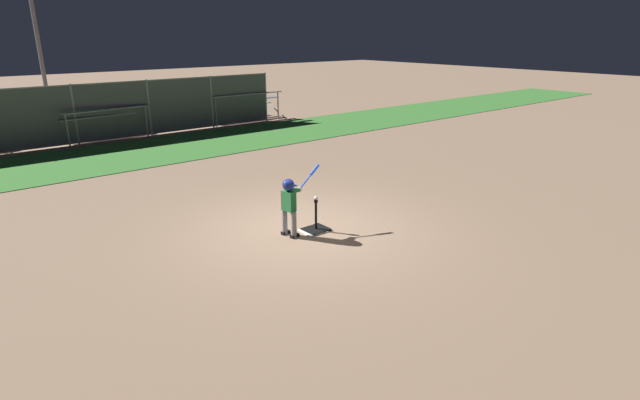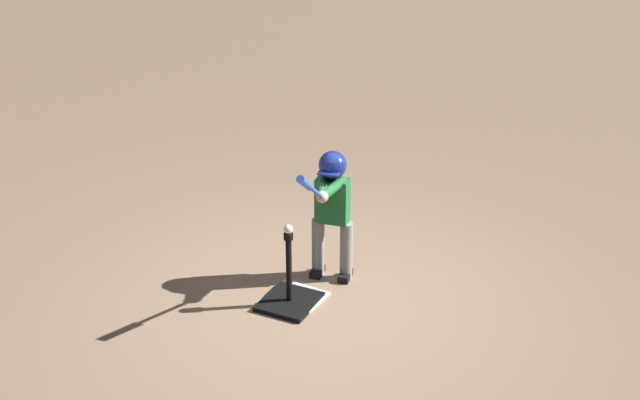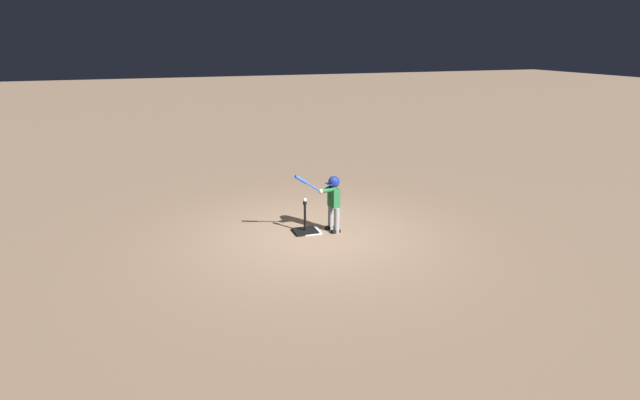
{
  "view_description": "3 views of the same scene",
  "coord_description": "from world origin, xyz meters",
  "views": [
    {
      "loc": [
        -5.62,
        -7.34,
        3.72
      ],
      "look_at": [
        0.21,
        -0.22,
        0.61
      ],
      "focal_mm": 28.0,
      "sensor_mm": 36.0,
      "label": 1
    },
    {
      "loc": [
        5.54,
        2.7,
        3.77
      ],
      "look_at": [
        -0.19,
        -0.1,
        0.83
      ],
      "focal_mm": 50.0,
      "sensor_mm": 36.0,
      "label": 2
    },
    {
      "loc": [
        2.88,
        8.67,
        3.68
      ],
      "look_at": [
        -0.15,
        -0.06,
        0.7
      ],
      "focal_mm": 28.0,
      "sensor_mm": 36.0,
      "label": 3
    }
  ],
  "objects": [
    {
      "name": "batting_tee",
      "position": [
        0.11,
        -0.22,
        0.08
      ],
      "size": [
        0.46,
        0.42,
        0.64
      ],
      "color": "black",
      "rests_on": "ground_plane"
    },
    {
      "name": "ground_plane",
      "position": [
        0.0,
        0.0,
        0.0
      ],
      "size": [
        90.0,
        90.0,
        0.0
      ],
      "primitive_type": "plane",
      "color": "#93755B"
    },
    {
      "name": "backstop_fence",
      "position": [
        -0.0,
        11.18,
        1.08
      ],
      "size": [
        13.05,
        0.08,
        2.07
      ],
      "color": "#9E9EA3",
      "rests_on": "ground_plane"
    },
    {
      "name": "field_light_pole",
      "position": [
        0.05,
        21.94,
        4.95
      ],
      "size": [
        1.76,
        0.44,
        7.42
      ],
      "color": "slate",
      "rests_on": "ground_plane"
    },
    {
      "name": "bleachers_left_center",
      "position": [
        -0.39,
        12.1,
        0.58
      ],
      "size": [
        3.26,
        2.87,
        1.18
      ],
      "color": "#93969E",
      "rests_on": "ground_plane"
    },
    {
      "name": "grass_outfield_strip",
      "position": [
        0.0,
        8.54,
        0.01
      ],
      "size": [
        56.0,
        4.08,
        0.02
      ],
      "primitive_type": "cube",
      "color": "#3D7F33",
      "rests_on": "ground_plane"
    },
    {
      "name": "bleachers_center",
      "position": [
        5.56,
        12.21,
        0.62
      ],
      "size": [
        3.34,
        2.41,
        1.27
      ],
      "color": "#93969E",
      "rests_on": "ground_plane"
    },
    {
      "name": "home_plate",
      "position": [
        0.03,
        -0.23,
        0.01
      ],
      "size": [
        0.47,
        0.47,
        0.02
      ],
      "primitive_type": "cube",
      "rotation": [
        0.0,
        0.0,
        -0.06
      ],
      "color": "white",
      "rests_on": "ground_plane"
    },
    {
      "name": "batter_child",
      "position": [
        -0.43,
        -0.11,
        0.73
      ],
      "size": [
        0.96,
        0.37,
        1.27
      ],
      "color": "gray",
      "rests_on": "ground_plane"
    },
    {
      "name": "baseball",
      "position": [
        0.11,
        -0.22,
        0.67
      ],
      "size": [
        0.07,
        0.07,
        0.07
      ],
      "primitive_type": "sphere",
      "color": "white",
      "rests_on": "batting_tee"
    }
  ]
}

